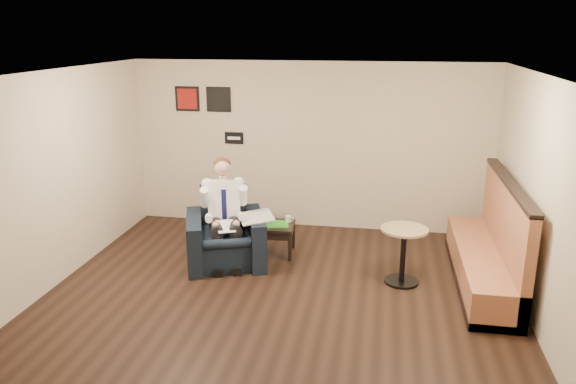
% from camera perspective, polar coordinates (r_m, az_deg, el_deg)
% --- Properties ---
extents(ground, '(6.00, 6.00, 0.00)m').
position_cam_1_polar(ground, '(7.09, -1.27, -11.46)').
color(ground, black).
rests_on(ground, ground).
extents(wall_back, '(6.00, 0.02, 2.80)m').
position_cam_1_polar(wall_back, '(9.42, 2.21, 4.66)').
color(wall_back, beige).
rests_on(wall_back, ground).
extents(wall_front, '(6.00, 0.02, 2.80)m').
position_cam_1_polar(wall_front, '(3.88, -10.24, -13.35)').
color(wall_front, beige).
rests_on(wall_front, ground).
extents(wall_left, '(0.02, 6.00, 2.80)m').
position_cam_1_polar(wall_left, '(7.70, -23.81, 0.60)').
color(wall_left, beige).
rests_on(wall_left, ground).
extents(wall_right, '(0.02, 6.00, 2.80)m').
position_cam_1_polar(wall_right, '(6.67, 24.83, -1.80)').
color(wall_right, beige).
rests_on(wall_right, ground).
extents(ceiling, '(6.00, 6.00, 0.02)m').
position_cam_1_polar(ceiling, '(6.29, -1.43, 11.73)').
color(ceiling, white).
rests_on(ceiling, wall_back).
extents(seating_sign, '(0.32, 0.02, 0.20)m').
position_cam_1_polar(seating_sign, '(9.65, -5.50, 5.48)').
color(seating_sign, black).
rests_on(seating_sign, wall_back).
extents(art_print_left, '(0.42, 0.03, 0.42)m').
position_cam_1_polar(art_print_left, '(9.79, -10.19, 9.31)').
color(art_print_left, maroon).
rests_on(art_print_left, wall_back).
extents(art_print_right, '(0.42, 0.03, 0.42)m').
position_cam_1_polar(art_print_right, '(9.62, -7.06, 9.32)').
color(art_print_right, black).
rests_on(art_print_right, wall_back).
extents(armchair, '(1.38, 1.38, 1.05)m').
position_cam_1_polar(armchair, '(8.16, -6.41, -3.68)').
color(armchair, black).
rests_on(armchair, ground).
extents(seated_man, '(0.99, 1.20, 1.44)m').
position_cam_1_polar(seated_man, '(7.96, -6.40, -2.70)').
color(seated_man, white).
rests_on(seated_man, armchair).
extents(lap_papers, '(0.36, 0.41, 0.01)m').
position_cam_1_polar(lap_papers, '(7.88, -6.34, -3.48)').
color(lap_papers, white).
rests_on(lap_papers, seated_man).
extents(newspaper, '(0.64, 0.70, 0.01)m').
position_cam_1_polar(newspaper, '(8.02, -3.25, -2.53)').
color(newspaper, silver).
rests_on(newspaper, armchair).
extents(side_table, '(0.61, 0.61, 0.47)m').
position_cam_1_polar(side_table, '(8.52, -1.34, -4.78)').
color(side_table, black).
rests_on(side_table, ground).
extents(green_folder, '(0.53, 0.42, 0.01)m').
position_cam_1_polar(green_folder, '(8.42, -1.58, -3.30)').
color(green_folder, green).
rests_on(green_folder, side_table).
extents(coffee_mug, '(0.09, 0.09, 0.10)m').
position_cam_1_polar(coffee_mug, '(8.52, 0.01, -2.75)').
color(coffee_mug, white).
rests_on(coffee_mug, side_table).
extents(smartphone, '(0.15, 0.09, 0.01)m').
position_cam_1_polar(smartphone, '(8.59, -0.86, -2.91)').
color(smartphone, black).
rests_on(smartphone, side_table).
extents(banquette, '(0.65, 2.73, 1.40)m').
position_cam_1_polar(banquette, '(7.85, 19.33, -4.02)').
color(banquette, '#A76040').
rests_on(banquette, ground).
extents(cafe_table, '(0.76, 0.76, 0.78)m').
position_cam_1_polar(cafe_table, '(7.67, 11.59, -6.36)').
color(cafe_table, '#A07E57').
rests_on(cafe_table, ground).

